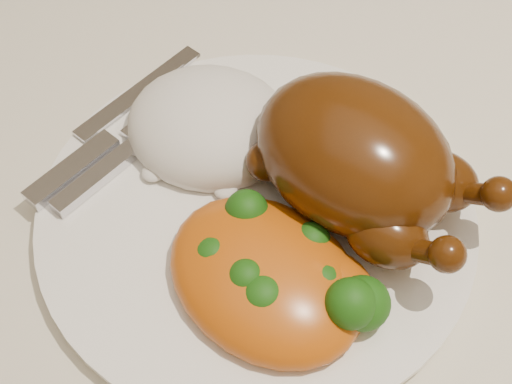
% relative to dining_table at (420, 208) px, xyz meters
% --- Properties ---
extents(dining_table, '(1.60, 0.90, 0.76)m').
position_rel_dining_table_xyz_m(dining_table, '(0.00, 0.00, 0.00)').
color(dining_table, brown).
rests_on(dining_table, floor).
extents(tablecloth, '(1.73, 1.03, 0.18)m').
position_rel_dining_table_xyz_m(tablecloth, '(0.00, 0.00, 0.07)').
color(tablecloth, beige).
rests_on(tablecloth, dining_table).
extents(dinner_plate, '(0.41, 0.41, 0.01)m').
position_rel_dining_table_xyz_m(dinner_plate, '(-0.10, -0.14, 0.11)').
color(dinner_plate, white).
rests_on(dinner_plate, tablecloth).
extents(roast_chicken, '(0.19, 0.15, 0.09)m').
position_rel_dining_table_xyz_m(roast_chicken, '(-0.04, -0.10, 0.16)').
color(roast_chicken, '#4D2308').
rests_on(roast_chicken, dinner_plate).
extents(rice_mound, '(0.15, 0.14, 0.07)m').
position_rel_dining_table_xyz_m(rice_mound, '(-0.16, -0.10, 0.13)').
color(rice_mound, white).
rests_on(rice_mound, dinner_plate).
extents(mac_and_cheese, '(0.17, 0.15, 0.06)m').
position_rel_dining_table_xyz_m(mac_and_cheese, '(-0.06, -0.19, 0.13)').
color(mac_and_cheese, '#CA590C').
rests_on(mac_and_cheese, dinner_plate).
extents(cutlery, '(0.06, 0.20, 0.01)m').
position_rel_dining_table_xyz_m(cutlery, '(-0.22, -0.15, 0.12)').
color(cutlery, silver).
rests_on(cutlery, dinner_plate).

